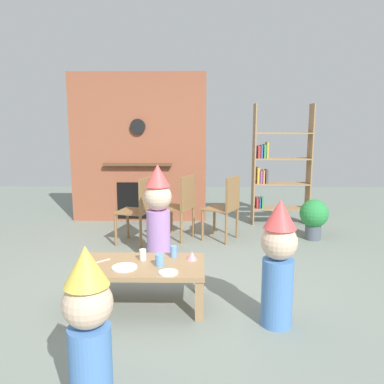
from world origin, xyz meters
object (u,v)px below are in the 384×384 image
(paper_plate_rear, at_px, (168,272))
(potted_plant_tall, at_px, (314,216))
(paper_cup_near_right, at_px, (84,262))
(paper_cup_far_left, at_px, (160,260))
(paper_cup_center, at_px, (143,255))
(dining_chair_middle, at_px, (182,203))
(bookshelf, at_px, (276,169))
(child_in_pink, at_px, (278,260))
(paper_plate_front, at_px, (125,267))
(birthday_cake_slice, at_px, (192,256))
(child_by_the_chairs, at_px, (158,211))
(coffee_table, at_px, (142,270))
(dining_chair_right, at_px, (226,204))
(dining_chair_left, at_px, (140,207))
(paper_cup_near_left, at_px, (174,252))
(child_with_cone_hat, at_px, (89,328))

(paper_plate_rear, relative_size, potted_plant_tall, 0.29)
(paper_cup_near_right, distance_m, paper_cup_far_left, 0.65)
(paper_cup_center, distance_m, paper_plate_rear, 0.40)
(dining_chair_middle, xyz_separation_m, potted_plant_tall, (1.83, 0.02, -0.18))
(bookshelf, relative_size, child_in_pink, 1.84)
(paper_plate_front, distance_m, birthday_cake_slice, 0.61)
(child_by_the_chairs, distance_m, potted_plant_tall, 2.28)
(coffee_table, distance_m, child_by_the_chairs, 1.14)
(bookshelf, distance_m, dining_chair_right, 1.32)
(paper_cup_center, xyz_separation_m, paper_plate_rear, (0.25, -0.31, -0.04))
(dining_chair_left, height_order, potted_plant_tall, dining_chair_left)
(birthday_cake_slice, bearing_deg, potted_plant_tall, 48.53)
(coffee_table, distance_m, paper_plate_front, 0.18)
(paper_cup_far_left, height_order, potted_plant_tall, potted_plant_tall)
(paper_cup_near_right, height_order, birthday_cake_slice, paper_cup_near_right)
(paper_cup_near_right, relative_size, paper_plate_front, 0.44)
(paper_cup_far_left, relative_size, child_by_the_chairs, 0.09)
(paper_cup_near_left, height_order, dining_chair_middle, dining_chair_middle)
(child_with_cone_hat, bearing_deg, potted_plant_tall, -29.41)
(paper_cup_near_right, xyz_separation_m, paper_cup_center, (0.48, 0.18, 0.00))
(paper_plate_rear, bearing_deg, child_by_the_chairs, 99.25)
(dining_chair_middle, relative_size, potted_plant_tall, 1.59)
(bookshelf, distance_m, paper_cup_near_left, 3.10)
(paper_cup_center, height_order, potted_plant_tall, potted_plant_tall)
(bookshelf, height_order, potted_plant_tall, bookshelf)
(dining_chair_right, bearing_deg, child_by_the_chairs, 73.76)
(coffee_table, relative_size, birthday_cake_slice, 11.00)
(child_in_pink, distance_m, dining_chair_left, 2.52)
(paper_cup_near_left, bearing_deg, dining_chair_middle, 89.88)
(paper_cup_near_left, xyz_separation_m, dining_chair_middle, (0.00, 1.80, 0.08))
(bookshelf, relative_size, paper_cup_near_right, 19.82)
(paper_cup_center, relative_size, child_with_cone_hat, 0.10)
(paper_cup_near_left, bearing_deg, dining_chair_left, 109.06)
(paper_cup_far_left, bearing_deg, paper_cup_center, 140.11)
(paper_plate_rear, bearing_deg, birthday_cake_slice, 59.53)
(paper_cup_far_left, bearing_deg, bookshelf, 61.51)
(child_in_pink, relative_size, child_by_the_chairs, 0.90)
(bookshelf, bearing_deg, child_in_pink, -100.88)
(birthday_cake_slice, distance_m, dining_chair_right, 1.88)
(child_by_the_chairs, xyz_separation_m, dining_chair_left, (-0.31, 0.66, -0.10))
(dining_chair_right, bearing_deg, child_in_pink, 125.29)
(paper_plate_rear, relative_size, dining_chair_left, 0.18)
(paper_cup_near_right, distance_m, potted_plant_tall, 3.33)
(bookshelf, relative_size, paper_plate_front, 8.69)
(paper_cup_far_left, height_order, paper_plate_rear, paper_cup_far_left)
(paper_plate_rear, xyz_separation_m, dining_chair_right, (0.64, 2.14, 0.12))
(paper_cup_near_left, bearing_deg, child_by_the_chairs, 104.27)
(child_in_pink, xyz_separation_m, dining_chair_middle, (-0.85, 2.32, -0.03))
(coffee_table, height_order, child_in_pink, child_in_pink)
(paper_cup_center, relative_size, birthday_cake_slice, 1.01)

